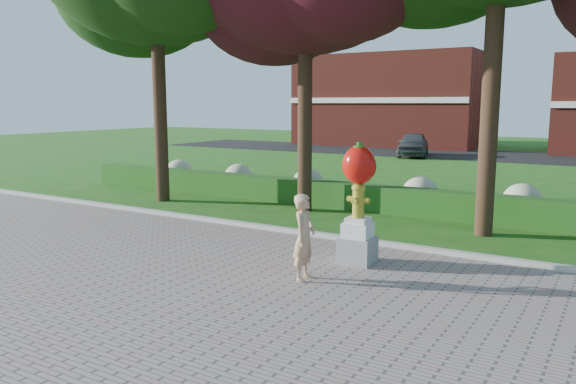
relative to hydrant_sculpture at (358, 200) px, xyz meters
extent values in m
plane|color=#1A5816|center=(-1.89, -1.39, -1.36)|extent=(100.00, 100.00, 0.00)
cube|color=gray|center=(-1.89, -5.39, -1.34)|extent=(40.00, 14.00, 0.04)
cube|color=#ADADA5|center=(-1.89, 1.61, -1.28)|extent=(40.00, 0.18, 0.15)
cube|color=#174614|center=(-1.89, 5.61, -0.96)|extent=(24.00, 0.70, 0.80)
ellipsoid|color=#9CA57E|center=(-10.89, 6.61, -0.81)|extent=(1.10, 1.10, 0.99)
ellipsoid|color=#9CA57E|center=(-7.89, 6.61, -0.81)|extent=(1.10, 1.10, 0.99)
ellipsoid|color=#9CA57E|center=(-4.89, 6.61, -0.81)|extent=(1.10, 1.10, 0.99)
ellipsoid|color=#9CA57E|center=(-0.89, 6.61, -0.81)|extent=(1.10, 1.10, 0.99)
ellipsoid|color=#9CA57E|center=(2.11, 6.61, -0.81)|extent=(1.10, 1.10, 0.99)
cube|color=black|center=(-1.89, 26.61, -1.35)|extent=(50.00, 8.00, 0.02)
cube|color=maroon|center=(-11.89, 32.61, 2.14)|extent=(14.00, 8.00, 7.00)
cylinder|color=black|center=(-8.89, 3.61, 2.00)|extent=(0.44, 0.44, 6.72)
cylinder|color=black|center=(-3.89, 4.61, 1.72)|extent=(0.44, 0.44, 6.16)
cylinder|color=black|center=(1.61, 4.11, 2.28)|extent=(0.44, 0.44, 7.28)
cube|color=gray|center=(0.00, 0.00, -1.05)|extent=(0.71, 0.71, 0.54)
cube|color=silver|center=(0.00, 0.00, -0.62)|extent=(0.57, 0.57, 0.30)
cube|color=silver|center=(0.00, 0.00, -0.42)|extent=(0.46, 0.46, 0.11)
cylinder|color=olive|center=(0.00, 0.00, -0.06)|extent=(0.24, 0.24, 0.61)
ellipsoid|color=olive|center=(0.00, 0.00, 0.25)|extent=(0.28, 0.28, 0.20)
cylinder|color=olive|center=(-0.17, 0.00, 0.01)|extent=(0.13, 0.12, 0.12)
cylinder|color=olive|center=(0.17, 0.00, 0.01)|extent=(0.13, 0.12, 0.12)
cylinder|color=olive|center=(0.00, -0.16, 0.01)|extent=(0.13, 0.13, 0.13)
cylinder|color=olive|center=(0.00, 0.00, 0.33)|extent=(0.09, 0.09, 0.05)
ellipsoid|color=#BC110A|center=(0.00, 0.00, 0.71)|extent=(0.68, 0.61, 0.79)
ellipsoid|color=#BC110A|center=(-0.20, 0.00, 0.69)|extent=(0.33, 0.33, 0.50)
ellipsoid|color=#BC110A|center=(0.20, 0.00, 0.69)|extent=(0.33, 0.33, 0.50)
cylinder|color=#215C15|center=(0.00, 0.00, 1.11)|extent=(0.11, 0.11, 0.13)
ellipsoid|color=#215C15|center=(0.00, 0.00, 1.07)|extent=(0.26, 0.26, 0.09)
imported|color=tan|center=(-0.39, -1.52, -0.51)|extent=(0.46, 0.64, 1.62)
imported|color=#44484D|center=(-6.99, 23.63, -0.59)|extent=(2.85, 4.70, 1.50)
camera|label=1|loc=(4.63, -10.29, 1.94)|focal=35.00mm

